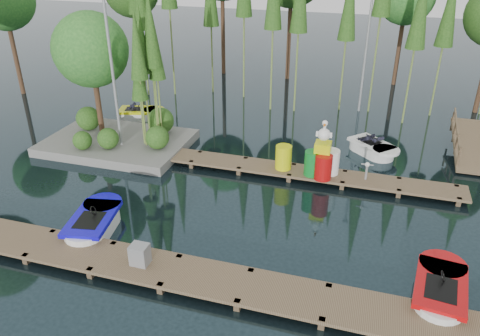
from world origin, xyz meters
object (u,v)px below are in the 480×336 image
(boat_blue, at_px, (94,224))
(island, at_px, (107,75))
(boat_red, at_px, (439,292))
(yellow_barrel, at_px, (283,157))
(drum_cluster, at_px, (322,160))
(utility_cabinet, at_px, (140,254))
(boat_yellow_far, at_px, (139,114))

(boat_blue, bearing_deg, island, 104.26)
(boat_red, distance_m, yellow_barrel, 7.91)
(yellow_barrel, bearing_deg, drum_cluster, -5.94)
(island, bearing_deg, yellow_barrel, -5.67)
(utility_cabinet, bearing_deg, boat_blue, 149.95)
(boat_blue, distance_m, boat_red, 10.39)
(utility_cabinet, distance_m, yellow_barrel, 7.46)
(boat_red, distance_m, boat_yellow_far, 16.96)
(boat_blue, distance_m, boat_yellow_far, 10.23)
(island, distance_m, utility_cabinet, 9.82)
(island, relative_size, yellow_barrel, 7.07)
(boat_red, bearing_deg, boat_yellow_far, 151.72)
(boat_blue, bearing_deg, utility_cabinet, -40.86)
(island, distance_m, boat_red, 15.18)
(yellow_barrel, bearing_deg, boat_yellow_far, 154.62)
(boat_blue, bearing_deg, drum_cluster, 29.14)
(island, distance_m, boat_yellow_far, 4.38)
(utility_cabinet, height_order, yellow_barrel, yellow_barrel)
(island, height_order, boat_blue, island)
(island, distance_m, boat_blue, 7.64)
(island, height_order, boat_yellow_far, island)
(boat_blue, bearing_deg, boat_yellow_far, 99.11)
(island, height_order, yellow_barrel, island)
(boat_blue, relative_size, boat_yellow_far, 1.12)
(island, xyz_separation_m, boat_red, (13.39, -6.53, -2.91))
(boat_red, bearing_deg, utility_cabinet, -164.20)
(boat_blue, height_order, drum_cluster, drum_cluster)
(island, height_order, drum_cluster, island)
(boat_yellow_far, relative_size, yellow_barrel, 2.79)
(boat_red, xyz_separation_m, yellow_barrel, (-5.42, 5.74, 0.51))
(boat_red, bearing_deg, boat_blue, -173.90)
(island, bearing_deg, boat_blue, -64.93)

